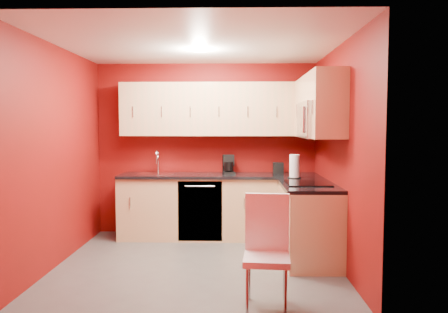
{
  "coord_description": "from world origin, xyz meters",
  "views": [
    {
      "loc": [
        0.42,
        -4.93,
        1.59
      ],
      "look_at": [
        0.28,
        0.55,
        1.21
      ],
      "focal_mm": 35.0,
      "sensor_mm": 36.0,
      "label": 1
    }
  ],
  "objects_px": {
    "sink": "(156,171)",
    "dining_chair": "(267,252)",
    "napkin_holder": "(278,168)",
    "coffee_maker": "(229,164)",
    "paper_towel": "(294,166)",
    "microwave": "(318,120)"
  },
  "relations": [
    {
      "from": "sink",
      "to": "dining_chair",
      "type": "distance_m",
      "value": 2.82
    },
    {
      "from": "coffee_maker",
      "to": "paper_towel",
      "type": "bearing_deg",
      "value": -41.03
    },
    {
      "from": "microwave",
      "to": "paper_towel",
      "type": "relative_size",
      "value": 2.48
    },
    {
      "from": "sink",
      "to": "napkin_holder",
      "type": "distance_m",
      "value": 1.75
    },
    {
      "from": "napkin_holder",
      "to": "paper_towel",
      "type": "relative_size",
      "value": 0.51
    },
    {
      "from": "coffee_maker",
      "to": "paper_towel",
      "type": "height_order",
      "value": "paper_towel"
    },
    {
      "from": "microwave",
      "to": "paper_towel",
      "type": "bearing_deg",
      "value": 109.07
    },
    {
      "from": "dining_chair",
      "to": "coffee_maker",
      "type": "bearing_deg",
      "value": 103.21
    },
    {
      "from": "sink",
      "to": "napkin_holder",
      "type": "relative_size",
      "value": 3.31
    },
    {
      "from": "dining_chair",
      "to": "paper_towel",
      "type": "bearing_deg",
      "value": 80.51
    },
    {
      "from": "napkin_holder",
      "to": "coffee_maker",
      "type": "bearing_deg",
      "value": -177.2
    },
    {
      "from": "coffee_maker",
      "to": "napkin_holder",
      "type": "height_order",
      "value": "coffee_maker"
    },
    {
      "from": "microwave",
      "to": "napkin_holder",
      "type": "bearing_deg",
      "value": 107.64
    },
    {
      "from": "napkin_holder",
      "to": "microwave",
      "type": "bearing_deg",
      "value": -72.36
    },
    {
      "from": "sink",
      "to": "paper_towel",
      "type": "bearing_deg",
      "value": -13.17
    },
    {
      "from": "microwave",
      "to": "sink",
      "type": "height_order",
      "value": "microwave"
    },
    {
      "from": "dining_chair",
      "to": "napkin_holder",
      "type": "bearing_deg",
      "value": 87.08
    },
    {
      "from": "coffee_maker",
      "to": "paper_towel",
      "type": "relative_size",
      "value": 0.87
    },
    {
      "from": "sink",
      "to": "dining_chair",
      "type": "xyz_separation_m",
      "value": [
        1.4,
        -2.4,
        -0.45
      ]
    },
    {
      "from": "coffee_maker",
      "to": "napkin_holder",
      "type": "xyz_separation_m",
      "value": [
        0.71,
        0.03,
        -0.06
      ]
    },
    {
      "from": "napkin_holder",
      "to": "dining_chair",
      "type": "xyz_separation_m",
      "value": [
        -0.34,
        -2.51,
        -0.5
      ]
    },
    {
      "from": "microwave",
      "to": "coffee_maker",
      "type": "bearing_deg",
      "value": 134.62
    }
  ]
}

